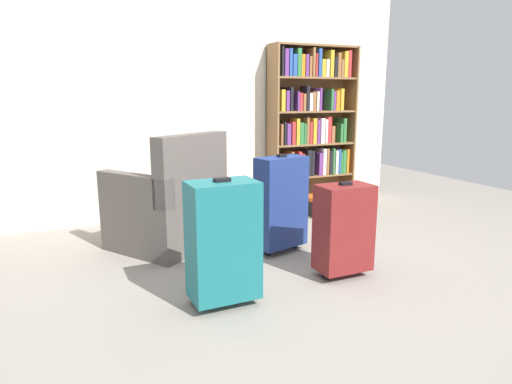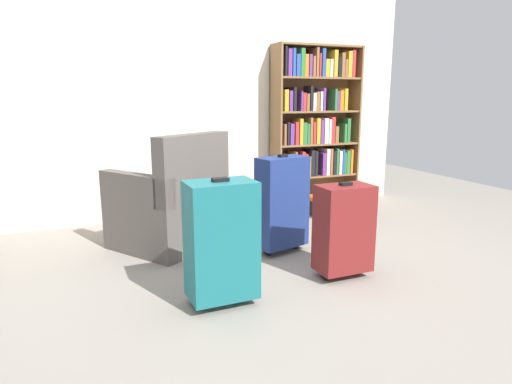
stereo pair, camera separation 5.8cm
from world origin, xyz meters
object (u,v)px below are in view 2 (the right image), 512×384
bookshelf (314,122)px  mug (237,227)px  suitcase_teal (221,240)px  suitcase_dark_red (344,228)px  storage_box (328,205)px  suitcase_navy_blue (282,202)px  armchair (171,207)px

bookshelf → mug: size_ratio=13.93×
suitcase_teal → mug: bearing=66.6°
bookshelf → mug: 1.48m
suitcase_teal → suitcase_dark_red: suitcase_teal is taller
storage_box → suitcase_teal: suitcase_teal is taller
mug → suitcase_teal: 1.40m
storage_box → suitcase_navy_blue: size_ratio=0.50×
mug → suitcase_teal: (-0.54, -1.25, 0.33)m
bookshelf → suitcase_navy_blue: (-0.91, -1.16, -0.51)m
bookshelf → suitcase_navy_blue: size_ratio=2.23×
armchair → mug: 0.67m
bookshelf → suitcase_dark_red: 1.99m
suitcase_dark_red → bookshelf: bearing=66.7°
suitcase_dark_red → suitcase_teal: bearing=-175.0°
armchair → storage_box: size_ratio=2.61×
armchair → mug: bearing=12.4°
storage_box → suitcase_teal: size_ratio=0.51×
bookshelf → suitcase_navy_blue: bearing=-128.2°
storage_box → suitcase_dark_red: 1.59m
armchair → suitcase_navy_blue: (0.75, -0.46, 0.07)m
armchair → mug: (0.60, 0.13, -0.27)m
mug → suitcase_teal: bearing=-113.4°
storage_box → suitcase_dark_red: size_ratio=0.59×
mug → suitcase_navy_blue: (0.15, -0.59, 0.34)m
mug → suitcase_dark_red: bearing=-75.1°
suitcase_navy_blue → suitcase_dark_red: suitcase_navy_blue is taller
bookshelf → suitcase_teal: size_ratio=2.27×
armchair → suitcase_navy_blue: bearing=-31.6°
armchair → mug: armchair is taller
bookshelf → suitcase_teal: bearing=-131.4°
mug → suitcase_navy_blue: bearing=-75.6°
mug → storage_box: size_ratio=0.32×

